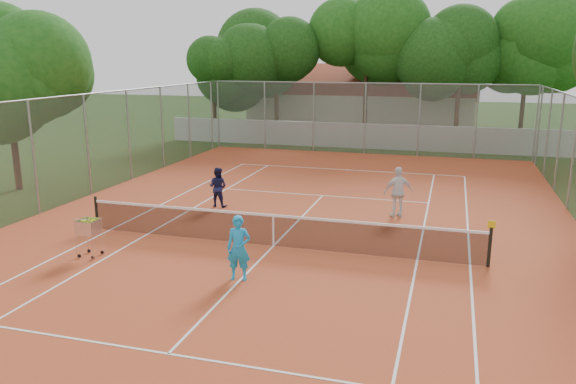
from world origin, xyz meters
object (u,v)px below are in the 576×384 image
(player_far_right, at_px, (398,192))
(player_far_left, at_px, (218,187))
(ball_hopper, at_px, (89,236))
(tennis_net, at_px, (273,230))
(player_near, at_px, (239,248))
(clubhouse, at_px, (363,100))

(player_far_right, bearing_deg, player_far_left, -20.70)
(ball_hopper, bearing_deg, tennis_net, 9.46)
(tennis_net, height_order, player_far_left, player_far_left)
(tennis_net, relative_size, ball_hopper, 10.33)
(tennis_net, relative_size, player_far_left, 8.11)
(player_far_left, bearing_deg, player_near, 121.10)
(player_far_left, bearing_deg, ball_hopper, 81.79)
(player_far_right, bearing_deg, player_near, 40.00)
(ball_hopper, bearing_deg, player_near, -21.56)
(clubhouse, height_order, player_far_left, clubhouse)
(player_far_left, relative_size, ball_hopper, 1.27)
(tennis_net, bearing_deg, clubhouse, 93.95)
(ball_hopper, bearing_deg, player_far_right, 23.11)
(clubhouse, xyz_separation_m, ball_hopper, (-2.60, -31.25, -1.61))
(tennis_net, xyz_separation_m, player_far_left, (-3.34, 3.71, 0.24))
(clubhouse, relative_size, ball_hopper, 14.26)
(player_far_right, xyz_separation_m, ball_hopper, (-7.75, -6.45, -0.30))
(player_far_right, relative_size, ball_hopper, 1.52)
(player_far_left, bearing_deg, player_far_right, -172.08)
(tennis_net, xyz_separation_m, player_far_right, (3.16, 4.20, 0.38))
(clubhouse, distance_m, player_far_left, 25.36)
(tennis_net, distance_m, player_near, 2.67)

